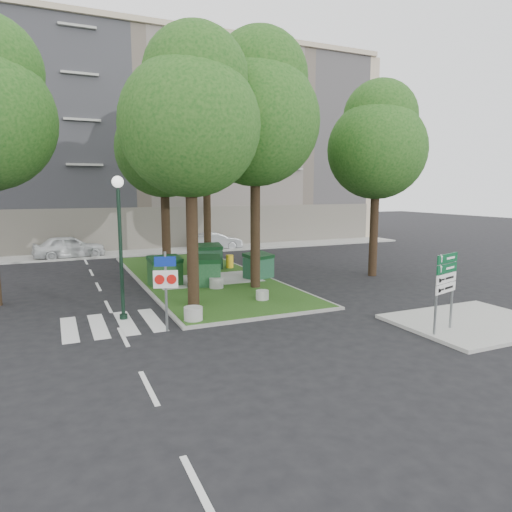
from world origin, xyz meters
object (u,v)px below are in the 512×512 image
tree_median_near_left (192,112)px  dumpster_b (204,271)px  tree_median_mid (165,140)px  dumpster_a (165,271)px  bollard_left (193,313)px  litter_bin (230,261)px  tree_median_far (207,123)px  traffic_sign_pole (166,281)px  tree_median_near_right (257,109)px  dumpster_c (208,257)px  bollard_right (262,295)px  dumpster_d (259,266)px  directional_sign (445,280)px  car_silver (215,241)px  car_white (69,247)px  bollard_mid (216,283)px  street_lamp (120,231)px  tree_street_right (378,140)px

tree_median_near_left → dumpster_b: tree_median_near_left is taller
tree_median_mid → dumpster_a: tree_median_mid is taller
bollard_left → litter_bin: litter_bin is taller
tree_median_far → bollard_left: (-4.39, -11.56, -7.97)m
tree_median_far → traffic_sign_pole: 14.78m
tree_median_near_right → dumpster_c: bearing=95.7°
dumpster_c → bollard_right: 7.84m
dumpster_d → directional_sign: 10.41m
dumpster_c → car_silver: bearing=73.8°
car_silver → tree_median_near_left: bearing=163.8°
tree_median_near_right → tree_median_far: tree_median_far is taller
car_white → tree_median_near_left: bearing=-172.3°
dumpster_b → bollard_mid: 0.91m
street_lamp → traffic_sign_pole: bearing=-61.2°
litter_bin → dumpster_a: bearing=-144.5°
traffic_sign_pole → directional_sign: (7.82, -3.91, 0.09)m
bollard_left → bollard_mid: 5.10m
dumpster_d → directional_sign: size_ratio=0.67×
tree_median_near_left → dumpster_a: bearing=93.4°
tree_median_near_left → car_silver: size_ratio=2.66×
car_silver → dumpster_a: bearing=156.5°
dumpster_c → bollard_left: (-3.65, -9.49, -0.45)m
dumpster_d → directional_sign: bearing=-101.6°
car_silver → car_white: bearing=97.0°
tree_street_right → car_white: (-14.44, 13.01, -6.22)m
dumpster_d → traffic_sign_pole: (-6.12, -6.32, 0.93)m
dumpster_a → bollard_left: dumpster_a is taller
bollard_left → traffic_sign_pole: 1.73m
directional_sign → litter_bin: bearing=80.8°
car_white → tree_median_near_right: bearing=-157.7°
tree_median_far → dumpster_d: (0.71, -5.72, -7.58)m
tree_median_far → car_silver: tree_median_far is taller
dumpster_a → street_lamp: bearing=-124.1°
tree_median_near_right → street_lamp: tree_median_near_right is taller
dumpster_d → directional_sign: directional_sign is taller
tree_median_near_left → street_lamp: bearing=-168.6°
traffic_sign_pole → tree_median_near_left: bearing=72.3°
tree_median_mid → litter_bin: (3.66, 0.66, -6.49)m
dumpster_c → tree_median_near_right: bearing=-78.7°
bollard_left → traffic_sign_pole: size_ratio=0.24×
dumpster_c → dumpster_d: dumpster_c is taller
tree_median_mid → traffic_sign_pole: tree_median_mid is taller
tree_median_near_left → litter_bin: tree_median_near_left is taller
tree_median_near_left → dumpster_b: size_ratio=6.07×
tree_median_near_left → bollard_right: bearing=-8.3°
bollard_right → tree_median_near_left: bearing=171.7°
tree_street_right → dumpster_b: bearing=176.0°
tree_median_mid → bollard_right: (2.18, -6.89, -6.67)m
litter_bin → traffic_sign_pole: traffic_sign_pole is taller
bollard_right → dumpster_d: bearing=67.5°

